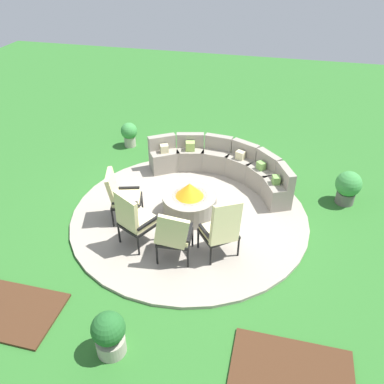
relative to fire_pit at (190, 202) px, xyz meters
name	(u,v)px	position (x,y,z in m)	size (l,w,h in m)	color
ground_plane	(190,216)	(0.00, 0.00, -0.34)	(24.00, 24.00, 0.00)	#2D6B28
patio_circle	(190,215)	(0.00, 0.00, -0.31)	(4.71, 4.71, 0.06)	#9E9384
mulch_bed_left	(7,310)	(-2.12, -2.97, -0.32)	(1.60, 1.02, 0.04)	#472B19
mulch_bed_right	(292,373)	(2.12, -2.97, -0.32)	(1.60, 1.02, 0.04)	#472B19
fire_pit	(190,202)	(0.00, 0.00, 0.00)	(1.07, 1.07, 0.72)	gray
curved_stone_bench	(224,165)	(0.42, 1.49, 0.05)	(3.37, 1.67, 0.82)	gray
lounge_chair_front_left	(121,195)	(-1.23, -0.45, 0.27)	(0.73, 0.70, 1.05)	black
lounge_chair_front_right	(134,218)	(-0.72, -1.10, 0.30)	(0.75, 0.78, 1.16)	black
lounge_chair_back_left	(174,234)	(0.06, -1.30, 0.26)	(0.63, 0.62, 1.04)	black
lounge_chair_back_right	(222,229)	(0.81, -1.03, 0.31)	(0.77, 0.81, 1.18)	black
potted_plant_0	(109,334)	(-0.30, -3.21, 0.04)	(0.46, 0.46, 0.71)	#A89E8E
potted_plant_1	(129,133)	(-2.27, 2.58, 0.02)	(0.43, 0.43, 0.65)	#A89E8E
potted_plant_2	(348,187)	(3.06, 1.24, 0.06)	(0.53, 0.53, 0.73)	#605B56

